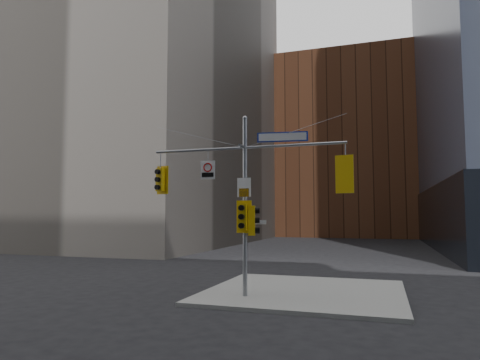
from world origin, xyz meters
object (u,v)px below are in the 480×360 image
Objects in this scene: traffic_light_pole_front at (243,217)px; regulatory_sign_arm at (208,169)px; traffic_light_east_arm at (346,174)px; traffic_light_pole_side at (253,221)px; traffic_light_west_arm at (160,180)px; street_sign_blade at (282,137)px; signal_assembly at (245,187)px.

traffic_light_pole_front is 2.53m from regulatory_sign_arm.
traffic_light_east_arm reaches higher than traffic_light_pole_side.
regulatory_sign_arm reaches higher than traffic_light_west_arm.
street_sign_blade reaches higher than traffic_light_west_arm.
traffic_light_west_arm is 2.24m from regulatory_sign_arm.
signal_assembly is at bearing 88.08° from traffic_light_pole_front.
signal_assembly is 5.69× the size of traffic_light_east_arm.
traffic_light_west_arm reaches higher than traffic_light_pole_front.
traffic_light_west_arm is at bearing 174.89° from regulatory_sign_arm.
traffic_light_east_arm is 0.71× the size of street_sign_blade.
street_sign_blade is at bearing 8.05° from traffic_light_pole_front.
traffic_light_pole_front is at bearing 14.48° from traffic_light_east_arm.
traffic_light_west_arm is at bearing 173.92° from traffic_light_pole_front.
traffic_light_west_arm is 0.95× the size of traffic_light_pole_front.
regulatory_sign_arm is (-1.93, -0.04, 2.09)m from traffic_light_pole_side.
traffic_light_pole_front is at bearing -90.04° from signal_assembly.
regulatory_sign_arm is (-1.60, 0.25, 1.94)m from traffic_light_pole_front.
traffic_light_east_arm is at bearing 2.01° from traffic_light_pole_front.
traffic_light_west_arm is at bearing 76.31° from traffic_light_pole_side.
traffic_light_pole_side is 1.53× the size of regulatory_sign_arm.
signal_assembly is 3.95m from traffic_light_east_arm.
signal_assembly is at bearing -3.53° from regulatory_sign_arm.
signal_assembly is 4.06× the size of street_sign_blade.
signal_assembly reaches higher than regulatory_sign_arm.
signal_assembly is at bearing 9.45° from traffic_light_west_arm.
signal_assembly is at bearing 10.59° from traffic_light_east_arm.
traffic_light_pole_side is 0.46m from traffic_light_pole_front.
traffic_light_pole_front is (3.80, -0.28, -1.57)m from traffic_light_west_arm.
traffic_light_west_arm is at bearing 179.81° from signal_assembly.
signal_assembly is 1.37m from traffic_light_pole_side.
traffic_light_east_arm is 1.10× the size of traffic_light_pole_front.
traffic_light_pole_side is at bearing 10.29° from traffic_light_east_arm.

